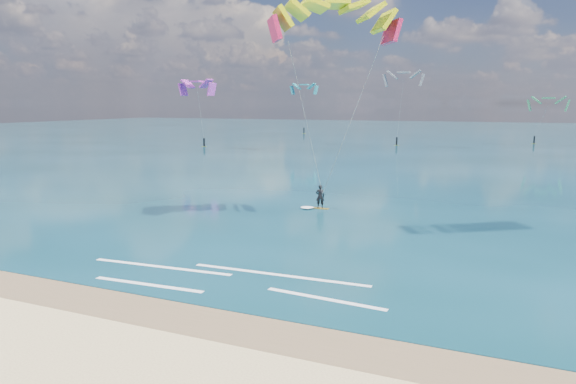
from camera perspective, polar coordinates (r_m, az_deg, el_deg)
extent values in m
plane|color=tan|center=(52.27, 11.74, 1.72)|extent=(320.00, 320.00, 0.00)
cube|color=brown|center=(18.45, -12.04, -13.28)|extent=(320.00, 2.40, 0.01)
cube|color=#092F36|center=(115.47, 17.99, 5.79)|extent=(320.00, 200.00, 0.04)
cube|color=gold|center=(35.37, 3.58, -1.80)|extent=(1.24, 0.41, 0.05)
imported|color=black|center=(35.21, 3.59, -0.48)|extent=(0.68, 0.55, 1.62)
cylinder|color=black|center=(34.83, 3.87, -0.21)|extent=(0.50, 0.05, 0.04)
cube|color=white|center=(19.41, 4.14, -11.76)|extent=(4.75, 0.58, 0.01)
cube|color=white|center=(23.60, -13.91, -8.07)|extent=(6.82, 0.70, 0.01)
cube|color=white|center=(21.90, -1.02, -9.19)|extent=(7.91, 0.53, 0.01)
cube|color=white|center=(21.53, -15.28, -9.89)|extent=(4.96, 0.51, 0.01)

